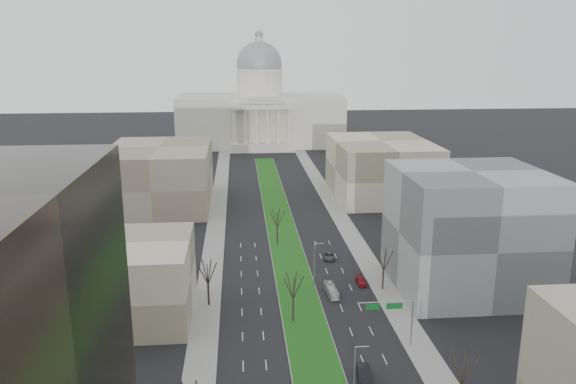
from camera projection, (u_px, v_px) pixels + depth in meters
ground at (285, 245)px, 138.00m from camera, size 600.00×600.00×0.00m
median at (286, 246)px, 137.00m from camera, size 8.00×222.03×0.20m
sidewalk_left at (209, 289)px, 112.37m from camera, size 5.00×330.00×0.15m
sidewalk_right at (380, 283)px, 115.38m from camera, size 5.00×330.00×0.15m
capitol at (260, 111)px, 278.18m from camera, size 80.00×46.00×55.00m
building_beige_left at (117, 280)px, 99.66m from camera, size 26.00×22.00×14.00m
building_grey_right at (468, 230)px, 110.92m from camera, size 28.00×26.00×24.00m
building_far_left at (160, 176)px, 171.31m from camera, size 30.00×40.00×18.00m
building_far_right at (381, 168)px, 182.16m from camera, size 30.00×40.00×18.00m
tree_left_far at (208, 271)px, 103.95m from camera, size 5.28×5.28×9.50m
tree_right_mid at (463, 368)px, 72.11m from camera, size 5.52×5.52×9.94m
tree_right_far at (384, 259)px, 110.84m from camera, size 5.04×5.04×9.07m
tree_median_b at (293, 285)px, 97.50m from camera, size 5.40×5.40×9.72m
tree_median_c at (277, 218)px, 136.08m from camera, size 5.40×5.40×9.72m
streetlamp_median_b at (355, 376)px, 74.44m from camera, size 1.90×0.20×9.16m
streetlamp_median_c at (314, 264)px, 113.01m from camera, size 1.90×0.20×9.16m
mast_arm_signs at (396, 312)px, 89.44m from camera, size 9.12×0.24×8.09m
car_black at (364, 373)px, 82.04m from camera, size 2.34×5.30×1.69m
car_red at (361, 281)px, 114.98m from camera, size 2.12×4.68×1.33m
car_grey_far at (329, 256)px, 128.65m from camera, size 2.91×5.18×1.37m
box_van at (331, 290)px, 109.86m from camera, size 2.07×7.01×1.93m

